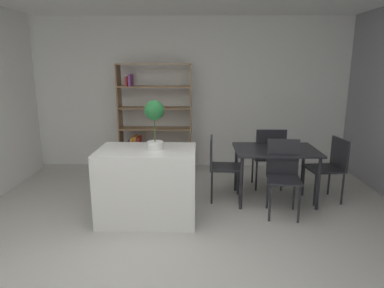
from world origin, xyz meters
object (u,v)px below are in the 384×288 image
object	(u,v)px
open_bookshelf	(152,121)
dining_chair_island_side	(219,162)
kitchen_island	(148,184)
dining_table	(275,154)
dining_chair_window_side	(331,164)
dining_chair_far	(269,153)
dining_chair_near	(283,171)
potted_plant_on_island	(154,118)

from	to	relation	value
open_bookshelf	dining_chair_island_side	xyz separation A→B (m)	(1.13, -1.37, -0.36)
kitchen_island	dining_table	distance (m)	1.81
dining_chair_island_side	dining_chair_window_side	size ratio (longest dim) A/B	1.01
dining_chair_far	dining_chair_island_side	xyz separation A→B (m)	(-0.77, -0.42, -0.03)
dining_chair_near	dining_chair_island_side	world-z (taller)	dining_chair_near
potted_plant_on_island	dining_chair_near	size ratio (longest dim) A/B	0.62
potted_plant_on_island	kitchen_island	bearing A→B (deg)	-178.87
potted_plant_on_island	dining_table	bearing A→B (deg)	22.02
dining_chair_island_side	dining_chair_window_side	xyz separation A→B (m)	(1.55, 0.01, -0.01)
open_bookshelf	kitchen_island	bearing A→B (deg)	-83.58
open_bookshelf	dining_chair_window_side	world-z (taller)	open_bookshelf
potted_plant_on_island	dining_chair_window_side	size ratio (longest dim) A/B	0.66
potted_plant_on_island	dining_table	xyz separation A→B (m)	(1.58, 0.64, -0.60)
dining_chair_far	dining_chair_island_side	size ratio (longest dim) A/B	1.06
dining_table	dining_chair_far	xyz separation A→B (m)	(0.00, 0.42, -0.09)
dining_chair_far	dining_table	bearing A→B (deg)	89.51
open_bookshelf	dining_chair_window_side	bearing A→B (deg)	-26.98
dining_chair_island_side	dining_chair_far	bearing A→B (deg)	-59.05
dining_chair_far	open_bookshelf	bearing A→B (deg)	-26.95
kitchen_island	dining_chair_far	world-z (taller)	dining_chair_far
kitchen_island	dining_chair_window_side	size ratio (longest dim) A/B	1.32
dining_table	open_bookshelf	bearing A→B (deg)	144.17
dining_table	dining_chair_window_side	xyz separation A→B (m)	(0.77, 0.01, -0.13)
dining_chair_near	dining_chair_far	distance (m)	0.84
dining_table	kitchen_island	bearing A→B (deg)	-159.15
open_bookshelf	dining_chair_near	bearing A→B (deg)	-43.17
open_bookshelf	dining_chair_island_side	world-z (taller)	open_bookshelf
dining_chair_window_side	dining_chair_near	bearing A→B (deg)	-67.42
kitchen_island	dining_chair_island_side	world-z (taller)	dining_chair_island_side
dining_chair_far	dining_chair_island_side	bearing A→B (deg)	28.02
dining_chair_near	dining_chair_island_side	size ratio (longest dim) A/B	1.06
open_bookshelf	dining_chair_far	distance (m)	2.16
potted_plant_on_island	dining_chair_island_side	distance (m)	1.25
potted_plant_on_island	open_bookshelf	distance (m)	2.07
kitchen_island	potted_plant_on_island	bearing A→B (deg)	1.13
dining_table	dining_chair_near	size ratio (longest dim) A/B	1.18
potted_plant_on_island	dining_chair_near	distance (m)	1.75
dining_chair_far	dining_chair_window_side	distance (m)	0.88
kitchen_island	dining_table	world-z (taller)	kitchen_island
dining_table	dining_chair_far	bearing A→B (deg)	89.91
dining_table	dining_chair_island_side	world-z (taller)	dining_chair_island_side
potted_plant_on_island	dining_table	size ratio (longest dim) A/B	0.52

